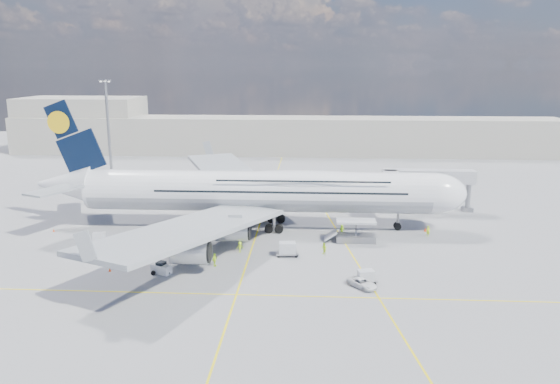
# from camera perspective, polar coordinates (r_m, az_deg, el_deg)

# --- Properties ---
(ground) EXTENTS (300.00, 300.00, 0.00)m
(ground) POSITION_cam_1_polar(r_m,az_deg,el_deg) (90.20, -2.84, -5.53)
(ground) COLOR gray
(ground) RESTS_ON ground
(taxi_line_main) EXTENTS (0.25, 220.00, 0.01)m
(taxi_line_main) POSITION_cam_1_polar(r_m,az_deg,el_deg) (90.20, -2.84, -5.53)
(taxi_line_main) COLOR yellow
(taxi_line_main) RESTS_ON ground
(taxi_line_cross) EXTENTS (120.00, 0.25, 0.01)m
(taxi_line_cross) POSITION_cam_1_polar(r_m,az_deg,el_deg) (71.68, -4.58, -10.63)
(taxi_line_cross) COLOR yellow
(taxi_line_cross) RESTS_ON ground
(taxi_line_diag) EXTENTS (14.16, 99.06, 0.01)m
(taxi_line_diag) POSITION_cam_1_polar(r_m,az_deg,el_deg) (99.33, 5.85, -3.81)
(taxi_line_diag) COLOR yellow
(taxi_line_diag) RESTS_ON ground
(airliner) EXTENTS (77.26, 79.15, 23.71)m
(airliner) POSITION_cam_1_polar(r_m,az_deg,el_deg) (97.88, -2.11, 0.15)
(airliner) COLOR white
(airliner) RESTS_ON ground
(jet_bridge) EXTENTS (18.80, 12.10, 8.50)m
(jet_bridge) POSITION_cam_1_polar(r_m,az_deg,el_deg) (110.04, 13.95, 1.21)
(jet_bridge) COLOR #B7B7BC
(jet_bridge) RESTS_ON ground
(cargo_loader) EXTENTS (8.53, 3.20, 3.67)m
(cargo_loader) POSITION_cam_1_polar(r_m,az_deg,el_deg) (92.36, 7.80, -4.37)
(cargo_loader) COLOR silver
(cargo_loader) RESTS_ON ground
(light_mast) EXTENTS (3.00, 0.70, 25.50)m
(light_mast) POSITION_cam_1_polar(r_m,az_deg,el_deg) (139.90, -17.47, 6.12)
(light_mast) COLOR gray
(light_mast) RESTS_ON ground
(terminal) EXTENTS (180.00, 16.00, 12.00)m
(terminal) POSITION_cam_1_polar(r_m,az_deg,el_deg) (181.63, 0.34, 5.91)
(terminal) COLOR #B2AD9E
(terminal) RESTS_ON ground
(hangar) EXTENTS (40.00, 22.00, 18.00)m
(hangar) POSITION_cam_1_polar(r_m,az_deg,el_deg) (202.25, -19.94, 6.73)
(hangar) COLOR #B2AD9E
(hangar) RESTS_ON ground
(tree_line) EXTENTS (160.00, 6.00, 8.00)m
(tree_line) POSITION_cam_1_polar(r_m,az_deg,el_deg) (228.37, 11.09, 6.65)
(tree_line) COLOR #193814
(tree_line) RESTS_ON ground
(dolly_row_a) EXTENTS (3.55, 2.79, 0.46)m
(dolly_row_a) POSITION_cam_1_polar(r_m,az_deg,el_deg) (86.86, -15.43, -6.51)
(dolly_row_a) COLOR gray
(dolly_row_a) RESTS_ON ground
(dolly_row_b) EXTENTS (2.66, 1.53, 0.38)m
(dolly_row_b) POSITION_cam_1_polar(r_m,az_deg,el_deg) (89.43, -9.40, -5.67)
(dolly_row_b) COLOR gray
(dolly_row_b) RESTS_ON ground
(dolly_row_c) EXTENTS (3.50, 2.79, 1.96)m
(dolly_row_c) POSITION_cam_1_polar(r_m,az_deg,el_deg) (84.51, -10.00, -6.27)
(dolly_row_c) COLOR gray
(dolly_row_c) RESTS_ON ground
(dolly_back) EXTENTS (3.04, 2.11, 1.75)m
(dolly_back) POSITION_cam_1_polar(r_m,az_deg,el_deg) (95.51, -18.36, -4.54)
(dolly_back) COLOR gray
(dolly_back) RESTS_ON ground
(dolly_nose_far) EXTENTS (3.19, 2.17, 1.84)m
(dolly_nose_far) POSITION_cam_1_polar(r_m,az_deg,el_deg) (75.45, 8.95, -8.70)
(dolly_nose_far) COLOR gray
(dolly_nose_far) RESTS_ON ground
(dolly_nose_near) EXTENTS (3.60, 2.14, 2.18)m
(dolly_nose_near) POSITION_cam_1_polar(r_m,az_deg,el_deg) (84.66, 0.78, -5.94)
(dolly_nose_near) COLOR gray
(dolly_nose_near) RESTS_ON ground
(baggage_tug) EXTENTS (3.15, 2.38, 1.79)m
(baggage_tug) POSITION_cam_1_polar(r_m,az_deg,el_deg) (79.60, -12.30, -7.82)
(baggage_tug) COLOR white
(baggage_tug) RESTS_ON ground
(catering_truck_inner) EXTENTS (6.58, 2.65, 3.92)m
(catering_truck_inner) POSITION_cam_1_polar(r_m,az_deg,el_deg) (114.23, -2.01, -0.54)
(catering_truck_inner) COLOR gray
(catering_truck_inner) RESTS_ON ground
(catering_truck_outer) EXTENTS (6.38, 4.41, 3.51)m
(catering_truck_outer) POSITION_cam_1_polar(r_m,az_deg,el_deg) (127.62, -7.91, 0.70)
(catering_truck_outer) COLOR gray
(catering_truck_outer) RESTS_ON ground
(service_van) EXTENTS (4.32, 4.59, 1.20)m
(service_van) POSITION_cam_1_polar(r_m,az_deg,el_deg) (74.18, 8.58, -9.40)
(service_van) COLOR white
(service_van) RESTS_ON ground
(crew_nose) EXTENTS (0.82, 0.68, 1.92)m
(crew_nose) POSITION_cam_1_polar(r_m,az_deg,el_deg) (97.52, 15.22, -3.96)
(crew_nose) COLOR #C3F619
(crew_nose) RESTS_ON ground
(crew_loader) EXTENTS (1.11, 1.17, 1.90)m
(crew_loader) POSITION_cam_1_polar(r_m,az_deg,el_deg) (85.54, 4.62, -5.94)
(crew_loader) COLOR #C8F71A
(crew_loader) RESTS_ON ground
(crew_wing) EXTENTS (0.90, 1.23, 1.94)m
(crew_wing) POSITION_cam_1_polar(r_m,az_deg,el_deg) (81.16, -6.85, -7.05)
(crew_wing) COLOR #C6FF1A
(crew_wing) RESTS_ON ground
(crew_van) EXTENTS (1.09, 1.07, 1.89)m
(crew_van) POSITION_cam_1_polar(r_m,az_deg,el_deg) (95.40, 6.48, -3.96)
(crew_van) COLOR #A4EF19
(crew_van) RESTS_ON ground
(crew_tug) EXTENTS (1.25, 0.88, 1.76)m
(crew_tug) POSITION_cam_1_polar(r_m,az_deg,el_deg) (86.48, -4.20, -5.77)
(crew_tug) COLOR #BAEF19
(crew_tug) RESTS_ON ground
(cone_nose) EXTENTS (0.51, 0.51, 0.64)m
(cone_nose) POSITION_cam_1_polar(r_m,az_deg,el_deg) (100.45, 14.94, -3.83)
(cone_nose) COLOR #FF460D
(cone_nose) RESTS_ON ground
(cone_wing_left_inner) EXTENTS (0.38, 0.38, 0.49)m
(cone_wing_left_inner) POSITION_cam_1_polar(r_m,az_deg,el_deg) (113.52, -7.56, -1.58)
(cone_wing_left_inner) COLOR #FF460D
(cone_wing_left_inner) RESTS_ON ground
(cone_wing_left_outer) EXTENTS (0.45, 0.45, 0.57)m
(cone_wing_left_outer) POSITION_cam_1_polar(r_m,az_deg,el_deg) (128.94, -9.94, 0.13)
(cone_wing_left_outer) COLOR #FF460D
(cone_wing_left_outer) RESTS_ON ground
(cone_wing_right_inner) EXTENTS (0.41, 0.41, 0.52)m
(cone_wing_right_inner) POSITION_cam_1_polar(r_m,az_deg,el_deg) (83.72, -13.85, -7.24)
(cone_wing_right_inner) COLOR #FF460D
(cone_wing_right_inner) RESTS_ON ground
(cone_wing_right_outer) EXTENTS (0.38, 0.38, 0.49)m
(cone_wing_right_outer) POSITION_cam_1_polar(r_m,az_deg,el_deg) (82.58, -17.36, -7.76)
(cone_wing_right_outer) COLOR #FF460D
(cone_wing_right_outer) RESTS_ON ground
(cone_tail) EXTENTS (0.38, 0.38, 0.49)m
(cone_tail) POSITION_cam_1_polar(r_m,az_deg,el_deg) (104.93, -22.57, -3.72)
(cone_tail) COLOR #FF460D
(cone_tail) RESTS_ON ground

